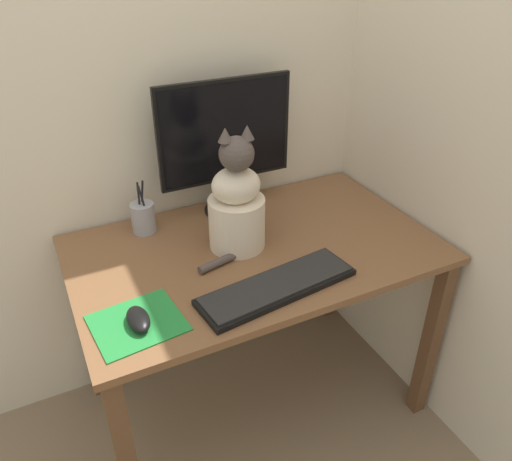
{
  "coord_description": "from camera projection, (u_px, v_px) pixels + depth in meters",
  "views": [
    {
      "loc": [
        -0.6,
        -1.23,
        1.62
      ],
      "look_at": [
        -0.04,
        -0.1,
        0.86
      ],
      "focal_mm": 35.0,
      "sensor_mm": 36.0,
      "label": 1
    }
  ],
  "objects": [
    {
      "name": "computer_mouse_left",
      "position": [
        138.0,
        319.0,
        1.3
      ],
      "size": [
        0.06,
        0.11,
        0.03
      ],
      "color": "black",
      "rests_on": "mousepad_left"
    },
    {
      "name": "wall_back",
      "position": [
        203.0,
        58.0,
        1.66
      ],
      "size": [
        7.0,
        0.04,
        2.5
      ],
      "color": "beige",
      "rests_on": "ground_plane"
    },
    {
      "name": "keyboard",
      "position": [
        277.0,
        286.0,
        1.43
      ],
      "size": [
        0.49,
        0.2,
        0.02
      ],
      "rotation": [
        0.0,
        0.0,
        0.12
      ],
      "color": "black",
      "rests_on": "desk"
    },
    {
      "name": "monitor",
      "position": [
        226.0,
        140.0,
        1.69
      ],
      "size": [
        0.48,
        0.17,
        0.48
      ],
      "color": "black",
      "rests_on": "desk"
    },
    {
      "name": "desk",
      "position": [
        255.0,
        272.0,
        1.68
      ],
      "size": [
        1.17,
        0.72,
        0.73
      ],
      "color": "brown",
      "rests_on": "ground_plane"
    },
    {
      "name": "pen_cup",
      "position": [
        143.0,
        217.0,
        1.69
      ],
      "size": [
        0.08,
        0.08,
        0.18
      ],
      "color": "#99999E",
      "rests_on": "desk"
    },
    {
      "name": "ground_plane",
      "position": [
        255.0,
        398.0,
        2.01
      ],
      "size": [
        12.0,
        12.0,
        0.0
      ],
      "primitive_type": "plane",
      "color": "#847056"
    },
    {
      "name": "cat",
      "position": [
        237.0,
        205.0,
        1.56
      ],
      "size": [
        0.27,
        0.21,
        0.41
      ],
      "rotation": [
        0.0,
        0.0,
        -0.12
      ],
      "color": "beige",
      "rests_on": "desk"
    },
    {
      "name": "wall_side_right",
      "position": [
        428.0,
        63.0,
        1.59
      ],
      "size": [
        0.04,
        7.0,
        2.5
      ],
      "rotation": [
        0.0,
        0.0,
        1.57
      ],
      "color": "beige",
      "rests_on": "ground_plane"
    },
    {
      "name": "mousepad_left",
      "position": [
        137.0,
        323.0,
        1.31
      ],
      "size": [
        0.25,
        0.22,
        0.0
      ],
      "rotation": [
        0.0,
        0.0,
        0.1
      ],
      "color": "#238438",
      "rests_on": "desk"
    }
  ]
}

